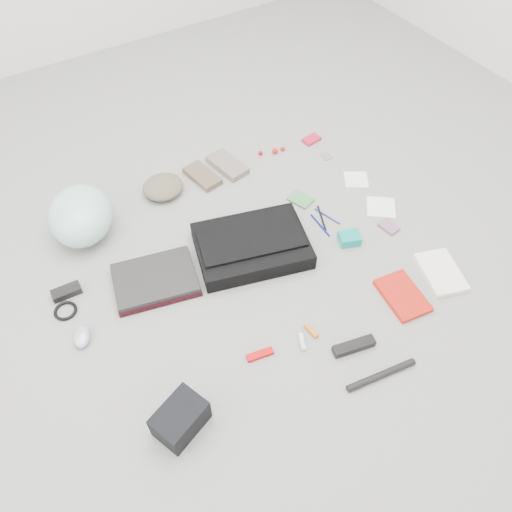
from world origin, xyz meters
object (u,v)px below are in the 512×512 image
laptop (155,278)px  book_red (403,296)px  camera_bag (180,419)px  bike_helmet (81,215)px  accordion_wallet (350,238)px  messenger_bag (252,246)px

laptop → book_red: (0.81, -0.58, -0.02)m
camera_bag → bike_helmet: bearing=67.5°
camera_bag → accordion_wallet: (0.98, 0.35, -0.03)m
laptop → bike_helmet: bike_helmet is taller
messenger_bag → bike_helmet: 0.74m
bike_helmet → accordion_wallet: (0.95, -0.66, -0.08)m
laptop → accordion_wallet: size_ratio=3.67×
laptop → book_red: 0.99m
messenger_bag → laptop: messenger_bag is taller
messenger_bag → laptop: bearing=-173.1°
laptop → book_red: bearing=-22.4°
camera_bag → accordion_wallet: camera_bag is taller
bike_helmet → book_red: bearing=-26.3°
camera_bag → book_red: size_ratio=0.80×
messenger_bag → laptop: size_ratio=1.42×
messenger_bag → accordion_wallet: messenger_bag is taller
messenger_bag → camera_bag: camera_bag is taller
camera_bag → accordion_wallet: 1.04m
messenger_bag → laptop: 0.42m
laptop → bike_helmet: (-0.14, 0.42, 0.07)m
camera_bag → book_red: camera_bag is taller
bike_helmet → accordion_wallet: bike_helmet is taller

